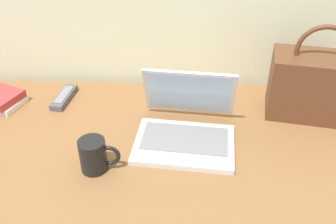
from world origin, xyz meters
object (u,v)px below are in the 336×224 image
object	(u,v)px
coffee_mug	(94,155)
remote_control_near	(64,97)
laptop	(186,126)
handbag	(315,85)

from	to	relation	value
coffee_mug	remote_control_near	size ratio (longest dim) A/B	0.72
laptop	handbag	size ratio (longest dim) A/B	1.01
laptop	remote_control_near	bearing A→B (deg)	155.14
laptop	remote_control_near	distance (m)	0.50
coffee_mug	handbag	bearing A→B (deg)	23.67
coffee_mug	handbag	xyz separation A→B (m)	(0.70, 0.31, 0.06)
laptop	handbag	distance (m)	0.47
remote_control_near	handbag	xyz separation A→B (m)	(0.89, -0.06, 0.10)
laptop	handbag	world-z (taller)	handbag
coffee_mug	handbag	distance (m)	0.77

